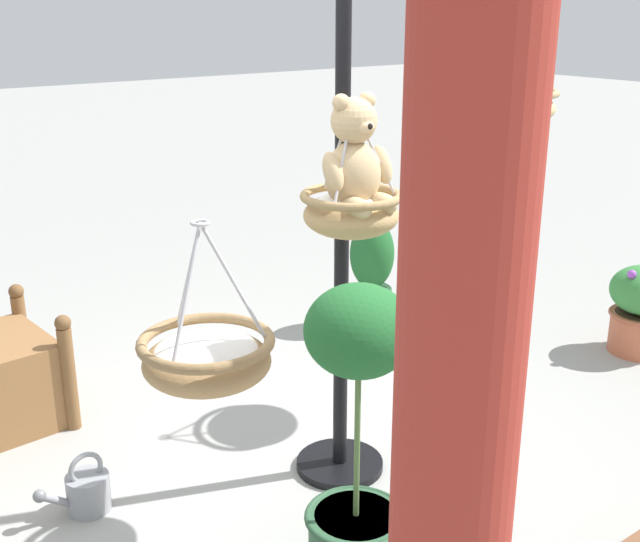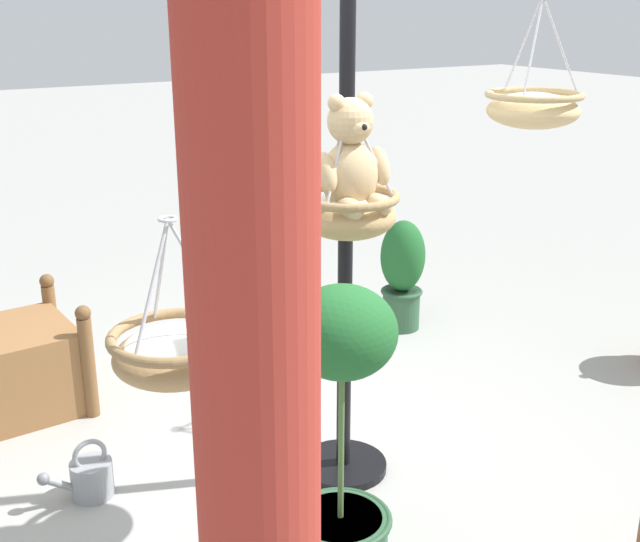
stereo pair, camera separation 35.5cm
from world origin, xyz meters
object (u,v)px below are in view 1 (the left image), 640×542
potted_plant_conical_shrub (357,425)px  watering_can (86,491)px  hanging_basket_with_teddy (351,211)px  potted_plant_fern_front (372,270)px  hanging_basket_left_high (510,105)px  teddy_bear (355,162)px  hanging_basket_right_low (207,357)px  display_pole_central (341,332)px

potted_plant_conical_shrub → watering_can: potted_plant_conical_shrub is taller
hanging_basket_with_teddy → watering_can: bearing=-33.6°
hanging_basket_with_teddy → potted_plant_fern_front: size_ratio=0.68×
hanging_basket_with_teddy → watering_can: hanging_basket_with_teddy is taller
watering_can → hanging_basket_left_high: bearing=172.4°
hanging_basket_with_teddy → potted_plant_fern_front: (-1.51, -1.60, -1.00)m
teddy_bear → watering_can: bearing=-34.5°
watering_can → hanging_basket_with_teddy: bearing=146.4°
hanging_basket_with_teddy → hanging_basket_right_low: (0.94, 0.43, -0.25)m
potted_plant_fern_front → potted_plant_conical_shrub: 2.68m
potted_plant_fern_front → hanging_basket_left_high: bearing=84.4°
display_pole_central → hanging_basket_left_high: 1.58m
hanging_basket_with_teddy → potted_plant_fern_front: 2.41m
hanging_basket_left_high → potted_plant_fern_front: size_ratio=0.83×
hanging_basket_with_teddy → potted_plant_conical_shrub: bearing=55.1°
teddy_bear → potted_plant_conical_shrub: 1.06m
teddy_bear → display_pole_central: bearing=-118.8°
hanging_basket_right_low → potted_plant_fern_front: size_ratio=0.68×
display_pole_central → hanging_basket_with_teddy: bearing=59.0°
hanging_basket_left_high → potted_plant_conical_shrub: bearing=24.2°
potted_plant_conical_shrub → display_pole_central: bearing=-123.4°
teddy_bear → hanging_basket_left_high: size_ratio=0.73×
watering_can → potted_plant_fern_front: bearing=-159.8°
hanging_basket_with_teddy → hanging_basket_right_low: 1.06m
display_pole_central → hanging_basket_with_teddy: display_pole_central is taller
teddy_bear → hanging_basket_right_low: (0.94, 0.40, -0.46)m
hanging_basket_with_teddy → watering_can: 1.80m
display_pole_central → hanging_basket_left_high: display_pole_central is taller
display_pole_central → hanging_basket_left_high: size_ratio=3.63×
display_pole_central → potted_plant_fern_front: display_pole_central is taller
hanging_basket_right_low → teddy_bear: bearing=-156.7°
teddy_bear → potted_plant_fern_front: teddy_bear is taller
hanging_basket_with_teddy → teddy_bear: teddy_bear is taller
hanging_basket_right_low → potted_plant_conical_shrub: bearing=-176.6°
potted_plant_fern_front → watering_can: bearing=20.2°
teddy_bear → watering_can: size_ratio=1.40×
teddy_bear → potted_plant_conical_shrub: (0.27, 0.37, -0.96)m
watering_can → teddy_bear: bearing=145.5°
potted_plant_fern_front → potted_plant_conical_shrub: (1.78, 1.99, 0.25)m
hanging_basket_with_teddy → potted_plant_conical_shrub: size_ratio=0.44×
hanging_basket_left_high → hanging_basket_right_low: size_ratio=1.21×
potted_plant_fern_front → hanging_basket_with_teddy: bearing=46.8°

